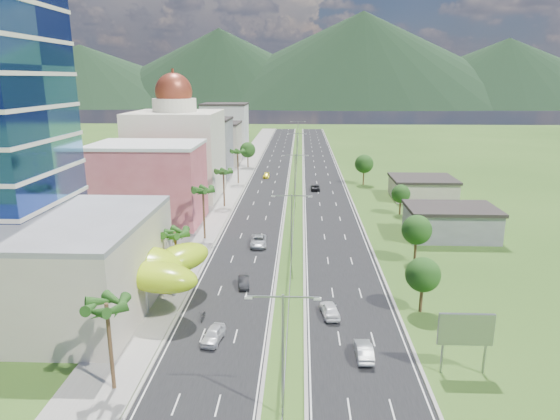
# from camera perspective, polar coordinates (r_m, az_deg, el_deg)

# --- Properties ---
(ground) EXTENTS (500.00, 500.00, 0.00)m
(ground) POSITION_cam_1_polar(r_m,az_deg,el_deg) (67.03, 1.11, -9.36)
(ground) COLOR #2D5119
(ground) RESTS_ON ground
(road_left) EXTENTS (11.00, 260.00, 0.04)m
(road_left) POSITION_cam_1_polar(r_m,az_deg,el_deg) (153.86, -0.90, 4.55)
(road_left) COLOR black
(road_left) RESTS_ON ground
(road_right) EXTENTS (11.00, 260.00, 0.04)m
(road_right) POSITION_cam_1_polar(r_m,az_deg,el_deg) (153.73, 4.71, 4.49)
(road_right) COLOR black
(road_right) RESTS_ON ground
(sidewalk_left) EXTENTS (7.00, 260.00, 0.12)m
(sidewalk_left) POSITION_cam_1_polar(r_m,az_deg,el_deg) (154.68, -4.43, 4.58)
(sidewalk_left) COLOR gray
(sidewalk_left) RESTS_ON ground
(median_guardrail) EXTENTS (0.10, 216.06, 0.76)m
(median_guardrail) POSITION_cam_1_polar(r_m,az_deg,el_deg) (135.81, 1.83, 3.42)
(median_guardrail) COLOR gray
(median_guardrail) RESTS_ON ground
(streetlight_median_a) EXTENTS (6.04, 0.25, 11.00)m
(streetlight_median_a) POSITION_cam_1_polar(r_m,az_deg,el_deg) (41.67, 0.32, -14.98)
(streetlight_median_a) COLOR gray
(streetlight_median_a) RESTS_ON ground
(streetlight_median_b) EXTENTS (6.04, 0.25, 11.00)m
(streetlight_median_b) POSITION_cam_1_polar(r_m,az_deg,el_deg) (74.10, 1.32, -1.41)
(streetlight_median_b) COLOR gray
(streetlight_median_b) RESTS_ON ground
(streetlight_median_c) EXTENTS (6.04, 0.25, 11.00)m
(streetlight_median_c) POSITION_cam_1_polar(r_m,az_deg,el_deg) (113.05, 1.73, 4.26)
(streetlight_median_c) COLOR gray
(streetlight_median_c) RESTS_ON ground
(streetlight_median_d) EXTENTS (6.04, 0.25, 11.00)m
(streetlight_median_d) POSITION_cam_1_polar(r_m,az_deg,el_deg) (157.51, 1.94, 7.26)
(streetlight_median_d) COLOR gray
(streetlight_median_d) RESTS_ON ground
(streetlight_median_e) EXTENTS (6.04, 0.25, 11.00)m
(streetlight_median_e) POSITION_cam_1_polar(r_m,az_deg,el_deg) (202.20, 2.07, 8.93)
(streetlight_median_e) COLOR gray
(streetlight_median_e) RESTS_ON ground
(mall_podium) EXTENTS (30.00, 24.00, 11.00)m
(mall_podium) POSITION_cam_1_polar(r_m,az_deg,el_deg) (68.05, -27.19, -5.71)
(mall_podium) COLOR #B9AA98
(mall_podium) RESTS_ON ground
(lime_canopy) EXTENTS (18.00, 15.00, 7.40)m
(lime_canopy) POSITION_cam_1_polar(r_m,az_deg,el_deg) (64.98, -16.98, -6.08)
(lime_canopy) COLOR #A8D214
(lime_canopy) RESTS_ON ground
(pink_shophouse) EXTENTS (20.00, 15.00, 15.00)m
(pink_shophouse) POSITION_cam_1_polar(r_m,az_deg,el_deg) (99.65, -14.75, 2.78)
(pink_shophouse) COLOR #BC4D57
(pink_shophouse) RESTS_ON ground
(domed_building) EXTENTS (20.00, 20.00, 28.70)m
(domed_building) POSITION_cam_1_polar(r_m,az_deg,el_deg) (120.85, -11.72, 6.86)
(domed_building) COLOR beige
(domed_building) RESTS_ON ground
(midrise_grey) EXTENTS (16.00, 15.00, 16.00)m
(midrise_grey) POSITION_cam_1_polar(r_m,az_deg,el_deg) (145.25, -8.90, 6.95)
(midrise_grey) COLOR slate
(midrise_grey) RESTS_ON ground
(midrise_beige) EXTENTS (16.00, 15.00, 13.00)m
(midrise_beige) POSITION_cam_1_polar(r_m,az_deg,el_deg) (166.89, -7.42, 7.49)
(midrise_beige) COLOR #B9AA98
(midrise_beige) RESTS_ON ground
(midrise_white) EXTENTS (16.00, 15.00, 18.00)m
(midrise_white) POSITION_cam_1_polar(r_m,az_deg,el_deg) (189.18, -6.27, 9.14)
(midrise_white) COLOR silver
(midrise_white) RESTS_ON ground
(billboard) EXTENTS (5.20, 0.35, 6.20)m
(billboard) POSITION_cam_1_polar(r_m,az_deg,el_deg) (51.36, 20.46, -12.84)
(billboard) COLOR gray
(billboard) RESTS_ON ground
(shed_near) EXTENTS (15.00, 10.00, 5.00)m
(shed_near) POSITION_cam_1_polar(r_m,az_deg,el_deg) (93.57, 18.91, -1.47)
(shed_near) COLOR slate
(shed_near) RESTS_ON ground
(shed_far) EXTENTS (14.00, 12.00, 4.40)m
(shed_far) POSITION_cam_1_polar(r_m,az_deg,el_deg) (122.26, 15.96, 2.32)
(shed_far) COLOR #B9AA98
(shed_far) RESTS_ON ground
(palm_tree_a) EXTENTS (3.60, 3.60, 9.10)m
(palm_tree_a) POSITION_cam_1_polar(r_m,az_deg,el_deg) (46.81, -19.20, -10.59)
(palm_tree_a) COLOR #47301C
(palm_tree_a) RESTS_ON ground
(palm_tree_b) EXTENTS (3.60, 3.60, 8.10)m
(palm_tree_b) POSITION_cam_1_polar(r_m,az_deg,el_deg) (68.44, -11.92, -2.84)
(palm_tree_b) COLOR #47301C
(palm_tree_b) RESTS_ON ground
(palm_tree_c) EXTENTS (3.60, 3.60, 9.60)m
(palm_tree_c) POSITION_cam_1_polar(r_m,az_deg,el_deg) (86.91, -8.79, 2.05)
(palm_tree_c) COLOR #47301C
(palm_tree_c) RESTS_ON ground
(palm_tree_d) EXTENTS (3.60, 3.60, 8.60)m
(palm_tree_d) POSITION_cam_1_polar(r_m,az_deg,el_deg) (109.29, -6.48, 4.23)
(palm_tree_d) COLOR #47301C
(palm_tree_d) RESTS_ON ground
(palm_tree_e) EXTENTS (3.60, 3.60, 9.40)m
(palm_tree_e) POSITION_cam_1_polar(r_m,az_deg,el_deg) (133.59, -4.86, 6.53)
(palm_tree_e) COLOR #47301C
(palm_tree_e) RESTS_ON ground
(leafy_tree_lfar) EXTENTS (4.90, 4.90, 8.05)m
(leafy_tree_lfar) POSITION_cam_1_polar(r_m,az_deg,el_deg) (158.55, -3.71, 6.86)
(leafy_tree_lfar) COLOR #47301C
(leafy_tree_lfar) RESTS_ON ground
(leafy_tree_ra) EXTENTS (4.20, 4.20, 6.90)m
(leafy_tree_ra) POSITION_cam_1_polar(r_m,az_deg,el_deg) (62.30, 16.02, -7.13)
(leafy_tree_ra) COLOR #47301C
(leafy_tree_ra) RESTS_ON ground
(leafy_tree_rb) EXTENTS (4.55, 4.55, 7.47)m
(leafy_tree_rb) POSITION_cam_1_polar(r_m,az_deg,el_deg) (78.47, 15.36, -2.22)
(leafy_tree_rb) COLOR #47301C
(leafy_tree_rb) RESTS_ON ground
(leafy_tree_rc) EXTENTS (3.85, 3.85, 6.33)m
(leafy_tree_rc) POSITION_cam_1_polar(r_m,az_deg,el_deg) (105.78, 13.65, 1.79)
(leafy_tree_rc) COLOR #47301C
(leafy_tree_rc) RESTS_ON ground
(leafy_tree_rd) EXTENTS (4.90, 4.90, 8.05)m
(leafy_tree_rd) POSITION_cam_1_polar(r_m,az_deg,el_deg) (133.99, 9.59, 5.22)
(leafy_tree_rd) COLOR #47301C
(leafy_tree_rd) RESTS_ON ground
(mountain_ridge) EXTENTS (860.00, 140.00, 90.00)m
(mountain_ridge) POSITION_cam_1_polar(r_m,az_deg,el_deg) (515.23, 9.15, 11.58)
(mountain_ridge) COLOR black
(mountain_ridge) RESTS_ON ground
(car_white_near_left) EXTENTS (2.41, 4.62, 1.50)m
(car_white_near_left) POSITION_cam_1_polar(r_m,az_deg,el_deg) (55.69, -7.64, -13.93)
(car_white_near_left) COLOR silver
(car_white_near_left) RESTS_ON road_left
(car_dark_left) EXTENTS (1.98, 4.17, 1.32)m
(car_dark_left) POSITION_cam_1_polar(r_m,az_deg,el_deg) (68.55, -4.17, -8.19)
(car_dark_left) COLOR black
(car_dark_left) RESTS_ON road_left
(car_silver_mid_left) EXTENTS (3.03, 5.96, 1.62)m
(car_silver_mid_left) POSITION_cam_1_polar(r_m,az_deg,el_deg) (84.43, -2.48, -3.56)
(car_silver_mid_left) COLOR #A4A7AC
(car_silver_mid_left) RESTS_ON road_left
(car_yellow_far_left) EXTENTS (1.83, 4.28, 1.23)m
(car_yellow_far_left) POSITION_cam_1_polar(r_m,az_deg,el_deg) (142.26, -1.58, 3.96)
(car_yellow_far_left) COLOR yellow
(car_yellow_far_left) RESTS_ON road_left
(car_white_near_right) EXTENTS (2.52, 4.93, 1.61)m
(car_white_near_right) POSITION_cam_1_polar(r_m,az_deg,el_deg) (60.74, 5.71, -11.24)
(car_white_near_right) COLOR white
(car_white_near_right) RESTS_ON road_right
(car_silver_right) EXTENTS (1.63, 4.60, 1.51)m
(car_silver_right) POSITION_cam_1_polar(r_m,az_deg,el_deg) (53.08, 9.56, -15.55)
(car_silver_right) COLOR #B0B4B8
(car_silver_right) RESTS_ON road_right
(car_dark_far_right) EXTENTS (2.27, 4.83, 1.34)m
(car_dark_far_right) POSITION_cam_1_polar(r_m,az_deg,el_deg) (126.61, 4.06, 2.59)
(car_dark_far_right) COLOR black
(car_dark_far_right) RESTS_ON road_right
(motorcycle) EXTENTS (0.70, 2.16, 1.37)m
(motorcycle) POSITION_cam_1_polar(r_m,az_deg,el_deg) (60.34, -8.79, -11.66)
(motorcycle) COLOR black
(motorcycle) RESTS_ON road_left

